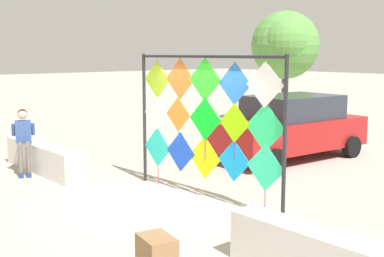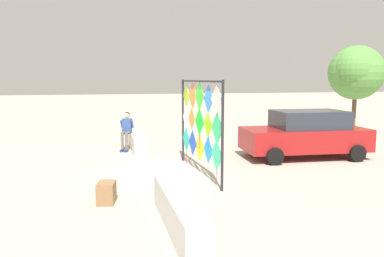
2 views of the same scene
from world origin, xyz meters
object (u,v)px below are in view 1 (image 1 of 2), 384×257
object	(u,v)px
kite_display_rack	(206,115)
parked_car	(290,127)
seated_vendor	(23,136)
cardboard_box_large	(157,254)
tree_far_right	(286,45)

from	to	relation	value
kite_display_rack	parked_car	size ratio (longest dim) A/B	0.85
seated_vendor	parked_car	xyz separation A→B (m)	(2.92, 6.16, -0.04)
seated_vendor	cardboard_box_large	world-z (taller)	seated_vendor
kite_display_rack	seated_vendor	world-z (taller)	kite_display_rack
seated_vendor	tree_far_right	size ratio (longest dim) A/B	0.34
cardboard_box_large	tree_far_right	world-z (taller)	tree_far_right
seated_vendor	tree_far_right	distance (m)	11.87
kite_display_rack	cardboard_box_large	distance (m)	3.75
parked_car	tree_far_right	world-z (taller)	tree_far_right
parked_car	seated_vendor	bearing A→B (deg)	-115.34
cardboard_box_large	tree_far_right	size ratio (longest dim) A/B	0.12
seated_vendor	tree_far_right	bearing A→B (deg)	97.89
seated_vendor	tree_far_right	xyz separation A→B (m)	(-1.60, 11.54, 2.24)
kite_display_rack	tree_far_right	xyz separation A→B (m)	(-5.87, 9.68, 1.49)
kite_display_rack	tree_far_right	size ratio (longest dim) A/B	0.85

